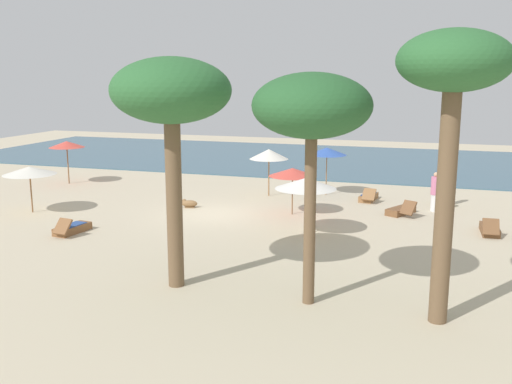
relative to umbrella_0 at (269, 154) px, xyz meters
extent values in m
plane|color=beige|center=(-1.12, -4.30, -2.05)|extent=(60.00, 60.00, 0.00)
cube|color=#3D6075|center=(-1.12, 12.70, -2.02)|extent=(48.00, 16.00, 0.06)
cylinder|color=olive|center=(0.00, 0.00, -0.93)|extent=(0.06, 0.06, 2.24)
cone|color=silver|center=(0.00, 0.00, 0.00)|extent=(1.88, 1.88, 0.48)
cylinder|color=brown|center=(-11.28, -0.09, -0.92)|extent=(0.06, 0.06, 2.26)
cone|color=#D84C3F|center=(-11.28, -0.09, 0.09)|extent=(1.88, 1.88, 0.34)
cylinder|color=olive|center=(2.62, 1.09, -0.91)|extent=(0.05, 0.05, 2.29)
cone|color=#3359B2|center=(2.62, 1.09, 0.11)|extent=(1.92, 1.92, 0.36)
cylinder|color=brown|center=(3.20, -6.21, -1.02)|extent=(0.06, 0.06, 2.06)
cone|color=white|center=(3.20, -6.21, -0.14)|extent=(2.26, 2.26, 0.40)
cylinder|color=brown|center=(-8.73, -6.33, -1.08)|extent=(0.06, 0.06, 1.94)
cone|color=silver|center=(-8.73, -6.33, -0.23)|extent=(2.21, 2.21, 0.34)
cylinder|color=brown|center=(2.00, -3.34, -1.09)|extent=(0.05, 0.05, 1.93)
cone|color=#D84C3F|center=(2.00, -3.34, -0.24)|extent=(2.00, 2.00, 0.34)
cube|color=olive|center=(4.76, 0.48, -1.91)|extent=(0.79, 1.57, 0.28)
cube|color=olive|center=(4.85, -0.22, -1.64)|extent=(0.63, 0.58, 0.51)
cube|color=#2D4C8C|center=(4.76, 0.48, -1.76)|extent=(0.64, 1.11, 0.03)
cube|color=brown|center=(9.75, -4.06, -1.91)|extent=(0.65, 1.52, 0.28)
cube|color=brown|center=(9.72, -4.76, -1.63)|extent=(0.59, 0.48, 0.55)
cube|color=brown|center=(6.39, -1.91, -1.91)|extent=(1.24, 1.61, 0.28)
cube|color=brown|center=(6.72, -2.53, -1.62)|extent=(0.72, 0.67, 0.56)
cube|color=brown|center=(-5.14, -8.63, -1.91)|extent=(0.79, 1.57, 0.28)
cube|color=brown|center=(-5.05, -9.33, -1.63)|extent=(0.63, 0.56, 0.53)
cube|color=#2D4C8C|center=(-5.14, -8.63, -1.76)|extent=(0.64, 1.11, 0.03)
cylinder|color=yellow|center=(8.16, 0.26, -1.66)|extent=(0.35, 0.35, 0.79)
cylinder|color=#26262D|center=(8.16, 0.26, -0.85)|extent=(0.41, 0.41, 0.83)
sphere|color=#A37556|center=(8.16, 0.26, -0.33)|extent=(0.22, 0.22, 0.22)
cylinder|color=white|center=(7.74, -0.96, -1.68)|extent=(0.41, 0.41, 0.74)
cylinder|color=#D17299|center=(7.74, -0.96, -0.93)|extent=(0.49, 0.49, 0.77)
sphere|color=tan|center=(7.74, -0.96, -0.45)|extent=(0.21, 0.21, 0.21)
cylinder|color=brown|center=(4.74, -12.64, 0.22)|extent=(0.30, 0.30, 4.55)
ellipsoid|color=#285B2D|center=(4.74, -12.64, 3.02)|extent=(2.94, 2.94, 1.62)
cylinder|color=brown|center=(7.94, -12.85, 0.78)|extent=(0.43, 0.43, 5.66)
ellipsoid|color=#2D6633|center=(7.94, -12.85, 4.06)|extent=(2.54, 2.54, 1.40)
cylinder|color=brown|center=(0.94, -12.51, 0.37)|extent=(0.44, 0.44, 4.84)
ellipsoid|color=#2D6633|center=(0.94, -12.51, 3.35)|extent=(3.20, 3.20, 1.76)
cube|color=olive|center=(-2.64, -3.51, -2.03)|extent=(0.46, 0.33, 0.04)
ellipsoid|color=olive|center=(-2.64, -3.51, -1.87)|extent=(0.75, 0.49, 0.31)
sphere|color=olive|center=(-2.94, -3.42, -1.80)|extent=(0.22, 0.22, 0.22)
camera|label=1|loc=(7.68, -26.54, 3.75)|focal=40.62mm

